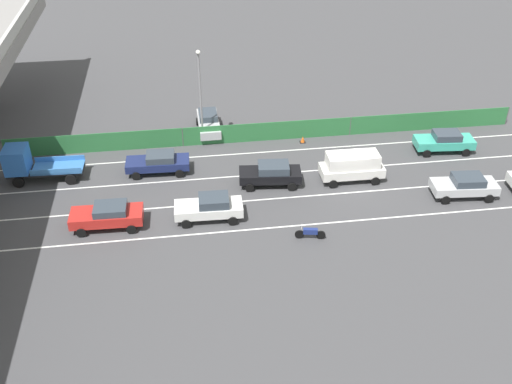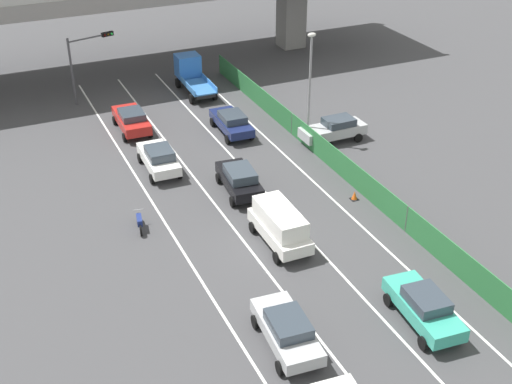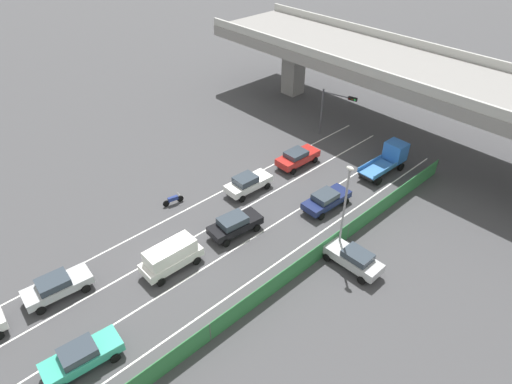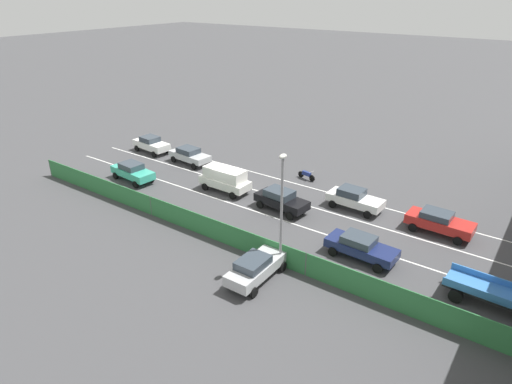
{
  "view_description": "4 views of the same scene",
  "coord_description": "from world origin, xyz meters",
  "views": [
    {
      "loc": [
        -35.18,
        11.84,
        23.06
      ],
      "look_at": [
        -2.31,
        7.18,
        1.12
      ],
      "focal_mm": 41.0,
      "sensor_mm": 36.0,
      "label": 1
    },
    {
      "loc": [
        -13.74,
        -27.5,
        20.92
      ],
      "look_at": [
        0.24,
        3.32,
        1.29
      ],
      "focal_mm": 47.79,
      "sensor_mm": 36.0,
      "label": 2
    },
    {
      "loc": [
        21.42,
        -11.67,
        24.08
      ],
      "look_at": [
        -0.36,
        8.63,
        2.39
      ],
      "focal_mm": 31.13,
      "sensor_mm": 36.0,
      "label": 3
    },
    {
      "loc": [
        27.5,
        22.77,
        16.41
      ],
      "look_at": [
        2.15,
        4.63,
        2.0
      ],
      "focal_mm": 31.21,
      "sensor_mm": 36.0,
      "label": 4
    }
  ],
  "objects": [
    {
      "name": "green_fence",
      "position": [
        6.93,
        4.89,
        0.81
      ],
      "size": [
        0.1,
        41.88,
        1.62
      ],
      "color": "#2D753D",
      "rests_on": "ground"
    },
    {
      "name": "motorcycle",
      "position": [
        -6.45,
        4.29,
        0.46
      ],
      "size": [
        0.63,
        1.93,
        0.93
      ],
      "color": "black",
      "rests_on": "ground"
    },
    {
      "name": "parked_wagon_silver",
      "position": [
        9.07,
        9.61,
        0.93
      ],
      "size": [
        4.67,
        1.96,
        1.68
      ],
      "color": "#B2B5B7",
      "rests_on": "ground"
    },
    {
      "name": "car_sedan_black",
      "position": [
        0.23,
        5.73,
        0.94
      ],
      "size": [
        2.36,
        4.62,
        1.7
      ],
      "color": "black",
      "rests_on": "ground"
    },
    {
      "name": "elevated_overpass",
      "position": [
        0.0,
        29.78,
        7.09
      ],
      "size": [
        49.79,
        11.32,
        8.89
      ],
      "color": "gray",
      "rests_on": "ground"
    },
    {
      "name": "lane_line_mid_right",
      "position": [
        1.67,
        4.89,
        0.0
      ],
      "size": [
        0.14,
        45.78,
        0.01
      ],
      "primitive_type": "cube",
      "color": "silver",
      "rests_on": "ground"
    },
    {
      "name": "car_sedan_silver",
      "position": [
        -3.19,
        -7.5,
        0.9
      ],
      "size": [
        2.33,
        4.66,
        1.62
      ],
      "color": "#B7BABC",
      "rests_on": "ground"
    },
    {
      "name": "car_van_white",
      "position": [
        0.03,
        -0.23,
        1.22
      ],
      "size": [
        2.07,
        4.63,
        2.16
      ],
      "color": "silver",
      "rests_on": "ground"
    },
    {
      "name": "lane_line_left_edge",
      "position": [
        -5.0,
        4.89,
        0.0
      ],
      "size": [
        0.14,
        45.78,
        0.01
      ],
      "primitive_type": "cube",
      "color": "silver",
      "rests_on": "ground"
    },
    {
      "name": "car_sedan_navy",
      "position": [
        3.09,
        13.79,
        0.88
      ],
      "size": [
        2.16,
        4.76,
        1.57
      ],
      "color": "navy",
      "rests_on": "ground"
    },
    {
      "name": "car_taxi_teal",
      "position": [
        3.16,
        -8.71,
        0.93
      ],
      "size": [
        2.3,
        4.74,
        1.68
      ],
      "color": "teal",
      "rests_on": "ground"
    },
    {
      "name": "street_lamp",
      "position": [
        7.32,
        10.21,
        4.69
      ],
      "size": [
        0.6,
        0.36,
        7.82
      ],
      "color": "gray",
      "rests_on": "ground"
    },
    {
      "name": "lane_line_right_edge",
      "position": [
        5.0,
        4.89,
        0.0
      ],
      "size": [
        0.14,
        45.78,
        0.01
      ],
      "primitive_type": "cube",
      "color": "silver",
      "rests_on": "ground"
    },
    {
      "name": "traffic_cone",
      "position": [
        6.18,
        2.1,
        0.25
      ],
      "size": [
        0.47,
        0.47,
        0.55
      ],
      "color": "orange",
      "rests_on": "ground"
    },
    {
      "name": "ground_plane",
      "position": [
        0.0,
        0.0,
        0.0
      ],
      "size": [
        300.0,
        300.0,
        0.0
      ],
      "primitive_type": "plane",
      "color": "#424244"
    },
    {
      "name": "traffic_light",
      "position": [
        -4.7,
        24.05,
        3.81
      ],
      "size": [
        3.79,
        1.17,
        5.32
      ],
      "color": "#47474C",
      "rests_on": "ground"
    },
    {
      "name": "flatbed_truck_blue",
      "position": [
        3.34,
        23.04,
        1.36
      ],
      "size": [
        2.3,
        5.47,
        2.69
      ],
      "color": "black",
      "rests_on": "ground"
    },
    {
      "name": "car_sedan_red",
      "position": [
        -3.35,
        17.07,
        0.92
      ],
      "size": [
        2.17,
        4.71,
        1.64
      ],
      "color": "red",
      "rests_on": "ground"
    },
    {
      "name": "lane_line_mid_left",
      "position": [
        -1.67,
        4.89,
        0.0
      ],
      "size": [
        0.14,
        45.78,
        0.01
      ],
      "primitive_type": "cube",
      "color": "silver",
      "rests_on": "ground"
    },
    {
      "name": "car_hatchback_white",
      "position": [
        -3.38,
        10.42,
        0.93
      ],
      "size": [
        2.12,
        4.56,
        1.7
      ],
      "color": "silver",
      "rests_on": "ground"
    }
  ]
}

